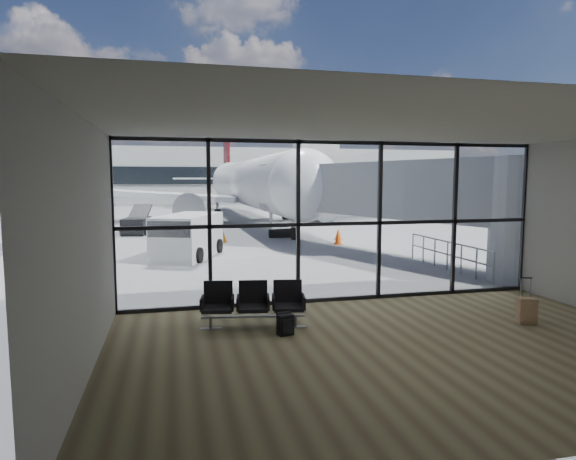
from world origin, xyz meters
name	(u,v)px	position (x,y,z in m)	size (l,w,h in m)	color
ground	(215,211)	(0.00, 40.00, 0.00)	(220.00, 220.00, 0.00)	slate
lounge_shell	(429,222)	(0.00, -4.80, 2.65)	(12.02, 8.01, 4.51)	brown
glass_curtain_wall	(339,222)	(0.00, 0.00, 2.25)	(12.10, 0.12, 4.50)	white
jet_bridge	(390,195)	(4.90, 7.07, 2.76)	(8.00, 16.50, 4.33)	gray
apron_railing	(447,251)	(5.60, 3.50, 0.72)	(0.06, 5.46, 1.11)	gray
far_terminal	(198,174)	(-0.59, 61.97, 4.21)	(80.00, 12.20, 11.00)	beige
tree_3	(26,172)	(-27.00, 72.00, 4.63)	(4.95, 4.95, 7.12)	#382619
tree_4	(67,168)	(-21.00, 72.00, 5.25)	(5.61, 5.61, 8.07)	#382619
tree_5	(106,165)	(-15.00, 72.00, 5.88)	(6.27, 6.27, 9.03)	#382619
seating_row	(253,302)	(-2.75, -1.80, 0.59)	(2.39, 1.04, 1.06)	gray
backpack	(286,324)	(-2.17, -2.62, 0.25)	(0.38, 0.37, 0.51)	black
suitcase	(527,311)	(3.59, -3.17, 0.33)	(0.46, 0.37, 1.11)	#977554
airliner	(250,184)	(2.08, 28.78, 3.07)	(33.80, 39.08, 10.07)	white
service_van	(187,236)	(-3.92, 8.77, 0.97)	(3.39, 4.75, 1.89)	silver
belt_loader	(137,224)	(-6.75, 19.22, 0.60)	(1.88, 4.00, 1.78)	black
mobile_stairs	(38,238)	(-10.89, 12.59, 0.60)	(2.02, 3.61, 2.49)	gold
traffic_cone_a	(223,237)	(-1.84, 13.66, 0.28)	(0.41, 0.41, 0.59)	orange
traffic_cone_b	(338,239)	(4.00, 11.36, 0.30)	(0.44, 0.44, 0.62)	#DC490B
traffic_cone_c	(338,234)	(4.64, 13.16, 0.31)	(0.46, 0.46, 0.66)	#D8550B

